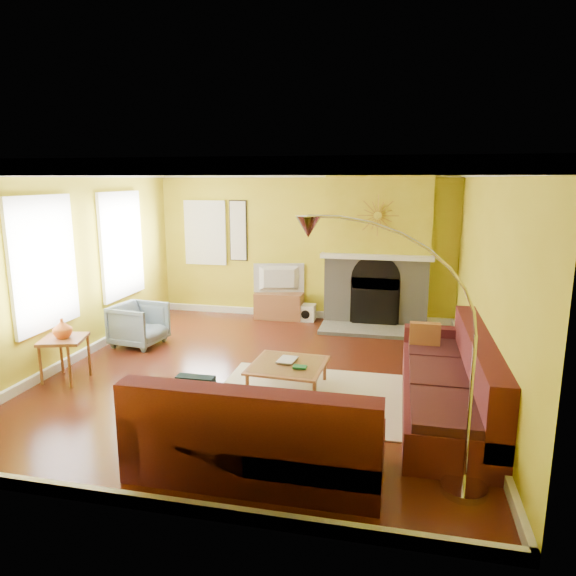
% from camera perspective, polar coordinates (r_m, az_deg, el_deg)
% --- Properties ---
extents(floor, '(5.50, 6.00, 0.02)m').
position_cam_1_polar(floor, '(6.98, -2.98, -9.57)').
color(floor, '#5D2313').
rests_on(floor, ground).
extents(ceiling, '(5.50, 6.00, 0.02)m').
position_cam_1_polar(ceiling, '(6.49, -3.25, 13.36)').
color(ceiling, white).
rests_on(ceiling, ground).
extents(wall_back, '(5.50, 0.02, 2.70)m').
position_cam_1_polar(wall_back, '(9.50, 1.76, 4.73)').
color(wall_back, gold).
rests_on(wall_back, ground).
extents(wall_front, '(5.50, 0.02, 2.70)m').
position_cam_1_polar(wall_front, '(3.87, -15.17, -6.58)').
color(wall_front, gold).
rests_on(wall_front, ground).
extents(wall_left, '(0.02, 6.00, 2.70)m').
position_cam_1_polar(wall_left, '(7.80, -23.06, 2.16)').
color(wall_left, gold).
rests_on(wall_left, ground).
extents(wall_right, '(0.02, 6.00, 2.70)m').
position_cam_1_polar(wall_right, '(6.45, 21.26, 0.41)').
color(wall_right, gold).
rests_on(wall_right, ground).
extents(baseboard, '(5.50, 6.00, 0.12)m').
position_cam_1_polar(baseboard, '(6.95, -2.99, -9.03)').
color(baseboard, white).
rests_on(baseboard, floor).
extents(crown_molding, '(5.50, 6.00, 0.12)m').
position_cam_1_polar(crown_molding, '(6.49, -3.24, 12.75)').
color(crown_molding, white).
rests_on(crown_molding, ceiling).
extents(window_left_near, '(0.06, 1.22, 1.72)m').
position_cam_1_polar(window_left_near, '(8.84, -18.08, 4.57)').
color(window_left_near, white).
rests_on(window_left_near, wall_left).
extents(window_left_far, '(0.06, 1.22, 1.72)m').
position_cam_1_polar(window_left_far, '(7.28, -25.61, 2.50)').
color(window_left_far, white).
rests_on(window_left_far, wall_left).
extents(window_back, '(0.82, 0.06, 1.22)m').
position_cam_1_polar(window_back, '(9.96, -9.15, 6.08)').
color(window_back, white).
rests_on(window_back, wall_back).
extents(wall_art, '(0.34, 0.04, 1.14)m').
position_cam_1_polar(wall_art, '(9.74, -5.56, 6.35)').
color(wall_art, white).
rests_on(wall_art, wall_back).
extents(fireplace, '(1.80, 0.40, 2.70)m').
position_cam_1_polar(fireplace, '(9.14, 9.88, 4.27)').
color(fireplace, gray).
rests_on(fireplace, floor).
extents(mantel, '(1.92, 0.22, 0.08)m').
position_cam_1_polar(mantel, '(8.91, 9.78, 3.43)').
color(mantel, white).
rests_on(mantel, fireplace).
extents(hearth, '(1.80, 0.70, 0.06)m').
position_cam_1_polar(hearth, '(8.88, 9.40, -4.67)').
color(hearth, gray).
rests_on(hearth, floor).
extents(sunburst, '(0.70, 0.04, 0.70)m').
position_cam_1_polar(sunburst, '(8.85, 9.95, 7.93)').
color(sunburst, olive).
rests_on(sunburst, fireplace).
extents(rug, '(2.40, 1.80, 0.02)m').
position_cam_1_polar(rug, '(6.28, 2.98, -11.92)').
color(rug, beige).
rests_on(rug, floor).
extents(sectional_sofa, '(3.26, 3.43, 0.90)m').
position_cam_1_polar(sectional_sofa, '(5.71, 5.32, -9.69)').
color(sectional_sofa, '#581C21').
rests_on(sectional_sofa, floor).
extents(coffee_table, '(0.93, 0.93, 0.35)m').
position_cam_1_polar(coffee_table, '(6.39, -0.02, -9.86)').
color(coffee_table, white).
rests_on(coffee_table, floor).
extents(media_console, '(0.88, 0.40, 0.48)m').
position_cam_1_polar(media_console, '(9.56, -1.00, -1.98)').
color(media_console, '#945A36').
rests_on(media_console, floor).
extents(tv, '(0.94, 0.35, 0.54)m').
position_cam_1_polar(tv, '(9.45, -1.01, 1.04)').
color(tv, black).
rests_on(tv, media_console).
extents(subwoofer, '(0.30, 0.30, 0.30)m').
position_cam_1_polar(subwoofer, '(9.45, 2.12, -2.73)').
color(subwoofer, white).
rests_on(subwoofer, floor).
extents(armchair, '(0.81, 0.79, 0.66)m').
position_cam_1_polar(armchair, '(8.35, -16.23, -3.92)').
color(armchair, slate).
rests_on(armchair, floor).
extents(side_table, '(0.64, 0.64, 0.57)m').
position_cam_1_polar(side_table, '(7.26, -23.51, -7.25)').
color(side_table, '#945A36').
rests_on(side_table, floor).
extents(vase, '(0.30, 0.30, 0.25)m').
position_cam_1_polar(vase, '(7.14, -23.79, -4.12)').
color(vase, orange).
rests_on(vase, side_table).
extents(book, '(0.24, 0.31, 0.03)m').
position_cam_1_polar(book, '(6.43, -1.02, -7.91)').
color(book, white).
rests_on(book, coffee_table).
extents(arc_lamp, '(1.43, 0.36, 2.26)m').
position_cam_1_polar(arc_lamp, '(4.30, 11.73, -7.62)').
color(arc_lamp, silver).
rests_on(arc_lamp, floor).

